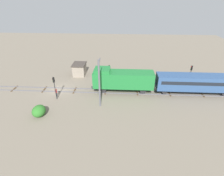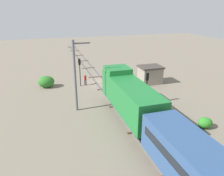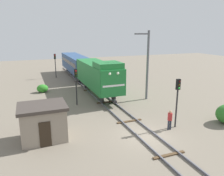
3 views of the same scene
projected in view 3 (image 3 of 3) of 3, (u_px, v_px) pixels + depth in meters
The scene contains 11 objects.
ground_plane at pixel (146, 136), 17.22m from camera, with size 109.29×109.29×0.00m, color #756B5B.
railway_track at pixel (146, 135), 17.21m from camera, with size 2.40×72.86×0.16m.
locomotive at pixel (98, 74), 27.58m from camera, with size 2.90×11.60×4.60m.
passenger_car_leading at pixel (76, 63), 39.67m from camera, with size 2.84×14.00×3.66m.
traffic_signal_near at pixel (178, 94), 18.14m from camera, with size 0.32×0.34×4.23m.
traffic_signal_mid at pixel (76, 80), 23.96m from camera, with size 0.32×0.34×4.06m.
traffic_signal_far at pixel (55, 61), 38.54m from camera, with size 0.32×0.34×4.24m.
worker_near_track at pixel (170, 118), 18.10m from camera, with size 0.38×0.38×1.70m.
catenary_mast at pixel (147, 64), 25.68m from camera, with size 1.94×0.28×8.16m.
relay_hut at pixel (43, 122), 16.44m from camera, with size 3.50×2.90×2.74m.
bush_near at pixel (43, 88), 29.57m from camera, with size 1.49×1.22×1.08m, color #2E8326.
Camera 3 is at (-8.23, -13.68, 7.96)m, focal length 35.00 mm.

